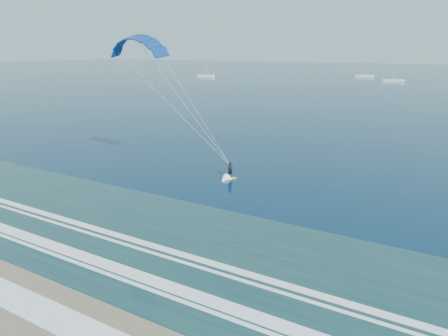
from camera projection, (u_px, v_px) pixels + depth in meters
ground at (83, 324)px, 23.34m from camera, size 900.00×900.00×0.00m
kitesurfer_rig at (184, 103)px, 46.06m from camera, size 14.19×8.67×18.04m
sailboat_0 at (206, 76)px, 222.86m from camera, size 9.98×2.40×13.40m
sailboat_1 at (364, 76)px, 222.52m from camera, size 9.64×2.40×12.87m
sailboat_2 at (393, 80)px, 191.32m from camera, size 9.12×2.40×12.61m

